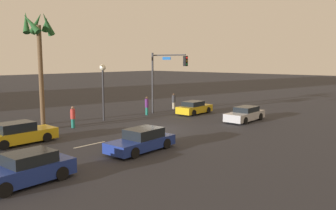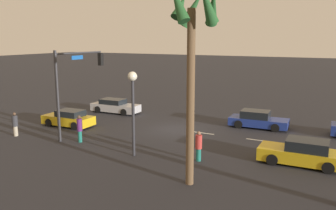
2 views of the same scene
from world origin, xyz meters
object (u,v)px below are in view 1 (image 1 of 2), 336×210
at_px(pedestrian_0, 174,101).
at_px(pedestrian_1, 147,105).
at_px(car_1, 245,114).
at_px(car_4, 19,134).
at_px(palm_tree_1, 38,40).
at_px(traffic_signal, 164,73).
at_px(pedestrian_2, 73,117).
at_px(streetlamp, 103,80).
at_px(car_0, 26,169).
at_px(car_3, 194,108).
at_px(car_2, 142,141).

relative_size(pedestrian_0, pedestrian_1, 0.94).
bearing_deg(car_1, pedestrian_0, 80.75).
bearing_deg(pedestrian_0, car_4, -170.29).
height_order(pedestrian_1, palm_tree_1, palm_tree_1).
distance_m(traffic_signal, pedestrian_0, 5.52).
relative_size(car_4, pedestrian_2, 2.64).
height_order(streetlamp, pedestrian_1, streetlamp).
bearing_deg(car_4, pedestrian_1, 9.46).
relative_size(car_4, pedestrian_0, 2.67).
bearing_deg(traffic_signal, pedestrian_0, 27.92).
height_order(pedestrian_0, palm_tree_1, palm_tree_1).
bearing_deg(car_0, car_4, 67.31).
relative_size(car_3, pedestrian_1, 2.28).
height_order(car_1, traffic_signal, traffic_signal).
relative_size(pedestrian_2, palm_tree_1, 0.18).
bearing_deg(traffic_signal, car_2, -142.79).
xyz_separation_m(streetlamp, pedestrian_0, (9.99, 0.25, -2.76)).
bearing_deg(car_3, pedestrian_1, 141.24).
distance_m(car_1, car_3, 5.99).
distance_m(traffic_signal, pedestrian_1, 3.65).
bearing_deg(car_2, streetlamp, 63.87).
bearing_deg(streetlamp, car_0, -139.62).
height_order(traffic_signal, streetlamp, traffic_signal).
bearing_deg(car_4, car_3, -2.29).
xyz_separation_m(car_0, car_3, (21.01, 6.78, -0.03)).
distance_m(car_1, palm_tree_1, 19.01).
xyz_separation_m(car_3, pedestrian_2, (-12.45, 2.82, 0.31)).
bearing_deg(pedestrian_1, pedestrian_2, -178.43).
bearing_deg(pedestrian_1, pedestrian_0, 10.36).
xyz_separation_m(car_4, palm_tree_1, (4.45, 5.34, 6.48)).
xyz_separation_m(car_1, car_2, (-13.41, -0.53, 0.01)).
bearing_deg(car_4, car_0, -112.69).
xyz_separation_m(car_2, pedestrian_0, (15.04, 10.52, 0.28)).
distance_m(car_3, pedestrian_1, 4.90).
bearing_deg(pedestrian_1, car_4, -170.54).
bearing_deg(car_1, streetlamp, 130.66).
xyz_separation_m(traffic_signal, pedestrian_2, (-9.92, 0.88, -3.29)).
distance_m(car_2, pedestrian_0, 18.35).
xyz_separation_m(car_4, pedestrian_0, (19.26, 3.29, 0.24)).
bearing_deg(car_2, car_1, 2.28).
bearing_deg(traffic_signal, streetlamp, 163.33).
bearing_deg(car_0, car_1, 2.22).
bearing_deg(traffic_signal, pedestrian_2, 174.91).
bearing_deg(car_0, pedestrian_0, 25.73).
height_order(car_0, car_1, car_0).
bearing_deg(car_4, streetlamp, 18.21).
bearing_deg(pedestrian_2, car_2, -97.38).
xyz_separation_m(car_0, pedestrian_0, (22.39, 10.79, 0.26)).
distance_m(car_3, traffic_signal, 4.80).
xyz_separation_m(pedestrian_0, pedestrian_1, (-5.19, -0.95, 0.08)).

